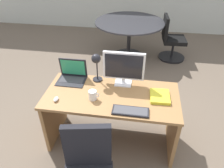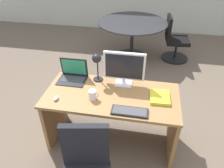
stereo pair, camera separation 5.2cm
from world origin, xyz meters
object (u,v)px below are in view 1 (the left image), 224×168
Objects in this scene: monitor at (124,67)px; mouse at (56,99)px; meeting_table at (129,30)px; keyboard at (130,111)px; coffee_mug at (93,95)px; book at (160,96)px; meeting_chair_near at (171,42)px; laptop at (72,73)px; desk_lamp at (96,62)px; desk at (112,107)px.

monitor is 0.84m from mouse.
meeting_table is (-0.12, 2.18, -0.38)m from monitor.
mouse reaches higher than keyboard.
coffee_mug is at bearing 12.65° from mouse.
book is at bearing 10.71° from coffee_mug.
meeting_chair_near reaches higher than book.
laptop is 1.10m from book.
monitor is at bearing -1.54° from laptop.
meeting_table reaches higher than keyboard.
desk_lamp is (-0.46, 0.51, 0.26)m from keyboard.
coffee_mug is at bearing -94.04° from meeting_table.
keyboard is 0.73m from desk_lamp.
meeting_chair_near is at bearing 76.91° from keyboard.
monitor is (0.11, 0.19, 0.46)m from desk.
keyboard reaches higher than desk.
monitor is 2.22m from meeting_table.
mouse is at bearing -156.73° from desk.
desk_lamp reaches higher than laptop.
coffee_mug is (0.03, -0.36, -0.21)m from desk_lamp.
monitor is 1.31× the size of desk_lamp.
mouse is at bearing -102.30° from meeting_table.
mouse is at bearing -147.36° from monitor.
desk is 2.59m from meeting_chair_near.
laptop is at bearing 178.46° from monitor.
keyboard is (0.77, -0.52, -0.07)m from laptop.
desk_lamp is at bearing -116.08° from meeting_chair_near.
coffee_mug is at bearing -129.93° from monitor.
meeting_chair_near is at bearing 82.21° from book.
meeting_table is at bearing 93.05° from monitor.
laptop is 0.51m from coffee_mug.
laptop is at bearing 178.09° from desk_lamp.
mouse is 0.40m from coffee_mug.
monitor is 0.49m from coffee_mug.
mouse is 0.23× the size of desk_lamp.
coffee_mug is (-0.19, -0.16, 0.29)m from desk.
meeting_chair_near reaches higher than coffee_mug.
book reaches higher than desk.
laptop is 0.93m from keyboard.
laptop is 2.24m from meeting_table.
laptop reaches higher than meeting_table.
keyboard is at bearing -75.25° from monitor.
meeting_chair_near is at bearing 67.70° from coffee_mug.
meeting_table is (-0.01, 2.37, 0.08)m from desk.
book is 2.25× the size of coffee_mug.
desk is at bearing 40.63° from coffee_mug.
book is at bearing 43.40° from keyboard.
keyboard is 2.84m from meeting_chair_near.
desk is at bearing -89.76° from meeting_table.
desk_lamp is at bearing 138.05° from desk.
laptop reaches higher than coffee_mug.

